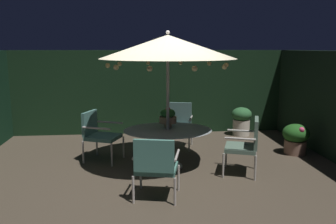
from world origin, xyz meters
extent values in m
cube|color=#483D30|center=(0.00, 0.00, -0.01)|extent=(7.49, 6.60, 0.02)
cube|color=black|center=(0.00, 3.15, 1.07)|extent=(7.49, 0.30, 2.14)
cylinder|color=#B8AEAA|center=(0.21, 0.35, 0.01)|extent=(0.55, 0.55, 0.03)
cylinder|color=#B8AEAA|center=(0.21, 0.35, 0.35)|extent=(0.09, 0.09, 0.70)
ellipsoid|color=gray|center=(0.21, 0.35, 0.71)|extent=(1.63, 1.34, 0.03)
cylinder|color=#BBB2AB|center=(0.21, 0.35, 1.08)|extent=(0.06, 0.06, 2.15)
cone|color=beige|center=(0.21, 0.35, 2.21)|extent=(2.43, 2.43, 0.41)
sphere|color=#BBB2AB|center=(0.21, 0.35, 2.46)|extent=(0.07, 0.07, 0.07)
sphere|color=#F9DB8C|center=(1.27, 0.33, 1.89)|extent=(0.09, 0.09, 0.09)
sphere|color=#F9DB8C|center=(1.09, 0.94, 1.89)|extent=(0.09, 0.09, 0.09)
sphere|color=#F9DB8C|center=(0.57, 1.34, 1.89)|extent=(0.09, 0.09, 0.09)
sphere|color=#F9DB8C|center=(-0.09, 1.36, 1.89)|extent=(0.09, 0.09, 0.09)
sphere|color=#F9DB8C|center=(-0.66, 0.94, 1.89)|extent=(0.09, 0.09, 0.09)
sphere|color=#F9DB8C|center=(-0.84, 0.37, 1.89)|extent=(0.09, 0.09, 0.09)
sphere|color=#F9DB8C|center=(-0.67, -0.24, 1.89)|extent=(0.09, 0.09, 0.09)
sphere|color=#F9DB8C|center=(-0.15, -0.64, 1.89)|extent=(0.09, 0.09, 0.09)
sphere|color=#F9DB8C|center=(0.52, -0.66, 1.89)|extent=(0.09, 0.09, 0.09)
sphere|color=#F9DB8C|center=(1.09, -0.25, 1.89)|extent=(0.09, 0.09, 0.09)
cylinder|color=tan|center=(0.23, 0.52, 0.77)|extent=(0.15, 0.15, 0.08)
cylinder|color=tan|center=(0.23, 0.52, 0.87)|extent=(0.33, 0.33, 0.12)
ellipsoid|color=#2C7233|center=(0.23, 0.52, 0.99)|extent=(0.28, 0.28, 0.17)
sphere|color=red|center=(0.23, 0.52, 1.05)|extent=(0.10, 0.10, 0.10)
cylinder|color=#B3AFA7|center=(0.77, 1.28, 0.21)|extent=(0.04, 0.04, 0.41)
cylinder|color=#B3AFA7|center=(0.21, 1.43, 0.21)|extent=(0.04, 0.04, 0.41)
cylinder|color=#B3AFA7|center=(0.91, 1.81, 0.21)|extent=(0.04, 0.04, 0.41)
cylinder|color=#B3AFA7|center=(0.35, 1.96, 0.21)|extent=(0.04, 0.04, 0.41)
cube|color=slate|center=(0.56, 1.62, 0.45)|extent=(0.68, 0.66, 0.07)
cube|color=slate|center=(0.63, 1.87, 0.73)|extent=(0.55, 0.20, 0.49)
cylinder|color=#B3AFA7|center=(0.84, 1.54, 0.68)|extent=(0.17, 0.51, 0.04)
cylinder|color=#B3AFA7|center=(0.28, 1.70, 0.68)|extent=(0.17, 0.51, 0.04)
cylinder|color=#B8B0AD|center=(-0.62, 0.98, 0.22)|extent=(0.04, 0.04, 0.44)
cylinder|color=#B8B0AD|center=(-0.83, 0.48, 0.22)|extent=(0.04, 0.04, 0.44)
cylinder|color=#B8B0AD|center=(-1.18, 1.21, 0.22)|extent=(0.04, 0.04, 0.44)
cylinder|color=#B8B0AD|center=(-1.39, 0.71, 0.22)|extent=(0.04, 0.04, 0.44)
cube|color=#47776F|center=(-1.00, 0.85, 0.48)|extent=(0.75, 0.71, 0.07)
cube|color=#47776F|center=(-1.27, 0.96, 0.74)|extent=(0.25, 0.50, 0.46)
cylinder|color=#B8B0AD|center=(-0.90, 1.10, 0.72)|extent=(0.55, 0.25, 0.04)
cylinder|color=#B8B0AD|center=(-1.11, 0.60, 0.72)|extent=(0.55, 0.25, 0.04)
cylinder|color=#B9AFA8|center=(-0.31, -0.61, 0.21)|extent=(0.04, 0.04, 0.41)
cylinder|color=#B9AFA8|center=(0.28, -0.74, 0.21)|extent=(0.04, 0.04, 0.41)
cylinder|color=#B9AFA8|center=(-0.42, -1.13, 0.21)|extent=(0.04, 0.04, 0.41)
cylinder|color=#B9AFA8|center=(0.16, -1.26, 0.21)|extent=(0.04, 0.04, 0.41)
cube|color=#477D6F|center=(-0.07, -0.94, 0.45)|extent=(0.68, 0.64, 0.07)
cube|color=#477D6F|center=(-0.13, -1.19, 0.71)|extent=(0.57, 0.18, 0.47)
cylinder|color=#B9AFA8|center=(-0.37, -0.87, 0.66)|extent=(0.15, 0.51, 0.04)
cylinder|color=#B9AFA8|center=(0.22, -1.00, 0.66)|extent=(0.15, 0.51, 0.04)
cylinder|color=#B7B1A8|center=(1.11, -0.28, 0.22)|extent=(0.04, 0.04, 0.43)
cylinder|color=#B7B1A8|center=(1.30, 0.27, 0.22)|extent=(0.04, 0.04, 0.43)
cylinder|color=#B7B1A8|center=(1.61, -0.46, 0.22)|extent=(0.04, 0.04, 0.43)
cylinder|color=#B7B1A8|center=(1.80, 0.09, 0.22)|extent=(0.04, 0.04, 0.43)
cube|color=#536D5C|center=(1.46, -0.10, 0.47)|extent=(0.68, 0.71, 0.07)
cube|color=#536D5C|center=(1.69, -0.18, 0.75)|extent=(0.24, 0.55, 0.50)
cylinder|color=#B7B1A8|center=(1.36, -0.37, 0.71)|extent=(0.49, 0.21, 0.04)
cylinder|color=#B7B1A8|center=(1.55, 0.18, 0.71)|extent=(0.49, 0.21, 0.04)
cylinder|color=beige|center=(2.31, 2.56, 0.20)|extent=(0.42, 0.42, 0.40)
ellipsoid|color=#2C6033|center=(2.31, 2.56, 0.54)|extent=(0.50, 0.50, 0.35)
sphere|color=#EA467C|center=(2.48, 2.55, 0.54)|extent=(0.08, 0.08, 0.08)
sphere|color=#DB456B|center=(2.37, 2.75, 0.63)|extent=(0.09, 0.09, 0.09)
sphere|color=#EE5D79|center=(2.21, 2.68, 0.60)|extent=(0.06, 0.06, 0.06)
sphere|color=#E0536F|center=(2.11, 2.56, 0.56)|extent=(0.06, 0.06, 0.06)
sphere|color=#D3586F|center=(2.18, 2.42, 0.56)|extent=(0.10, 0.10, 0.10)
sphere|color=#D95569|center=(2.38, 2.46, 0.56)|extent=(0.10, 0.10, 0.10)
cylinder|color=beige|center=(0.63, 2.53, 0.15)|extent=(0.36, 0.36, 0.30)
ellipsoid|color=#376133|center=(0.63, 2.53, 0.42)|extent=(0.42, 0.42, 0.29)
sphere|color=silver|center=(0.78, 2.49, 0.45)|extent=(0.10, 0.10, 0.10)
sphere|color=silver|center=(0.67, 2.63, 0.44)|extent=(0.07, 0.07, 0.07)
sphere|color=silver|center=(0.58, 2.64, 0.43)|extent=(0.06, 0.06, 0.06)
sphere|color=silver|center=(0.45, 2.53, 0.49)|extent=(0.09, 0.09, 0.09)
sphere|color=silver|center=(0.56, 2.39, 0.46)|extent=(0.11, 0.11, 0.11)
sphere|color=silver|center=(0.68, 2.40, 0.46)|extent=(0.06, 0.06, 0.06)
cylinder|color=#87614F|center=(2.96, 0.92, 0.14)|extent=(0.45, 0.45, 0.29)
ellipsoid|color=#20541C|center=(2.96, 0.92, 0.44)|extent=(0.55, 0.55, 0.39)
sphere|color=#D74C72|center=(3.13, 0.88, 0.49)|extent=(0.08, 0.08, 0.08)
sphere|color=#D94B7F|center=(2.99, 1.14, 0.50)|extent=(0.09, 0.09, 0.09)
sphere|color=#ED4470|center=(2.82, 1.02, 0.49)|extent=(0.08, 0.08, 0.08)
sphere|color=#D14A78|center=(2.84, 0.81, 0.52)|extent=(0.08, 0.08, 0.08)
sphere|color=#EC4875|center=(2.97, 0.71, 0.57)|extent=(0.11, 0.11, 0.11)
camera|label=1|loc=(-0.38, -5.80, 2.20)|focal=36.98mm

